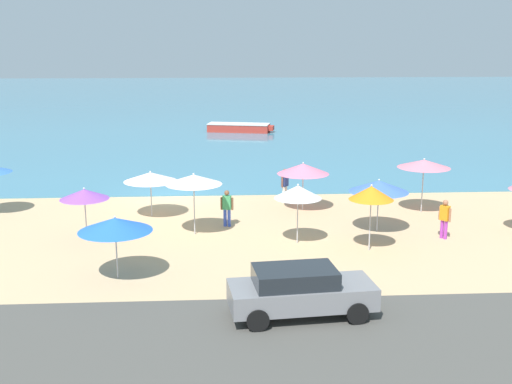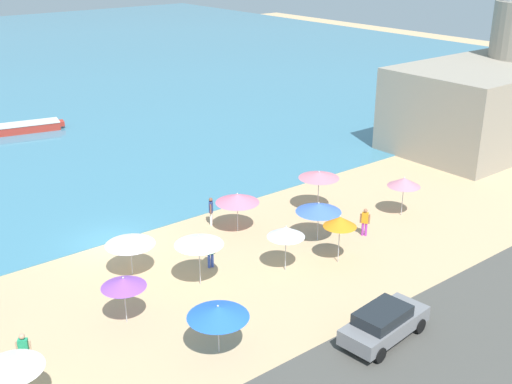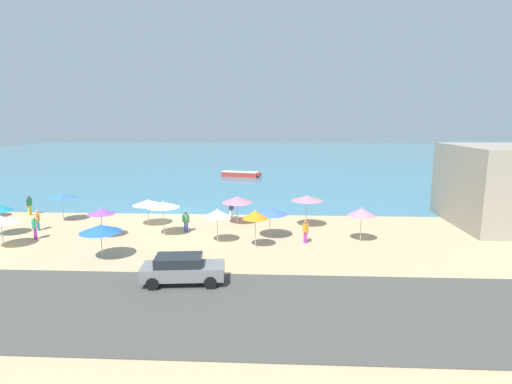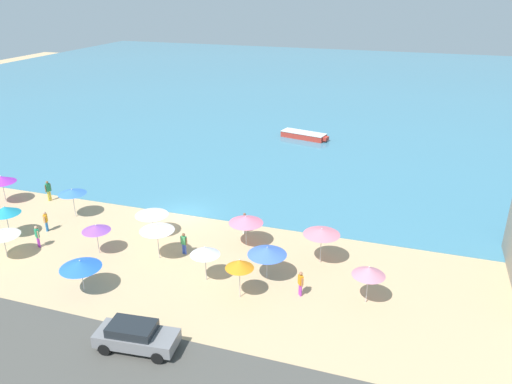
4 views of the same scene
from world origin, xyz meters
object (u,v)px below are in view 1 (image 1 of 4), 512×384
Objects in this scene: skiff_nearshore at (239,128)px; beach_umbrella_3 at (379,186)px; beach_umbrella_6 at (298,192)px; bather_3 at (445,217)px; beach_umbrella_0 at (424,164)px; beach_umbrella_9 at (115,224)px; beach_umbrella_10 at (303,169)px; beach_umbrella_4 at (194,180)px; beach_umbrella_5 at (84,194)px; bather_1 at (285,183)px; parked_car_1 at (300,291)px; beach_umbrella_1 at (150,177)px; bather_0 at (227,206)px; beach_umbrella_2 at (371,193)px.

beach_umbrella_3 is at bearing -81.14° from skiff_nearshore.
beach_umbrella_6 is at bearing -158.35° from beach_umbrella_3.
bather_3 is at bearing -25.64° from beach_umbrella_3.
beach_umbrella_0 reaches higher than beach_umbrella_9.
beach_umbrella_3 is 1.01× the size of beach_umbrella_10.
beach_umbrella_4 reaches higher than beach_umbrella_6.
beach_umbrella_0 reaches higher than beach_umbrella_5.
bather_1 is (-6.23, 2.38, -1.38)m from beach_umbrella_0.
beach_umbrella_6 reaches higher than bather_1.
beach_umbrella_3 is 1.47× the size of bather_1.
parked_car_1 reaches higher than skiff_nearshore.
beach_umbrella_3 is 1.12× the size of beach_umbrella_5.
bather_0 is at bearing -28.07° from beach_umbrella_1.
beach_umbrella_4 is 1.54× the size of bather_1.
bather_3 is (10.19, -1.23, -1.43)m from beach_umbrella_4.
beach_umbrella_9 is 7.24m from bather_0.
beach_umbrella_3 is at bearing 154.36° from bather_3.
beach_umbrella_0 is at bearing 55.29° from beach_umbrella_2.
skiff_nearshore is at bearing 94.41° from beach_umbrella_10.
beach_umbrella_9 is at bearing -98.63° from skiff_nearshore.
beach_umbrella_1 is 3.62m from beach_umbrella_4.
beach_umbrella_1 is 10.43m from beach_umbrella_2.
beach_umbrella_0 is 1.17× the size of beach_umbrella_5.
bather_3 is (8.82, -2.32, 0.01)m from bather_0.
beach_umbrella_5 is 0.90× the size of beach_umbrella_10.
beach_umbrella_10 is (5.02, 3.65, -0.33)m from beach_umbrella_4.
beach_umbrella_2 is 1.54× the size of bather_1.
beach_umbrella_6 is at bearing -5.24° from beach_umbrella_5.
beach_umbrella_5 is 14.55m from bather_3.
beach_umbrella_10 is at bearing -85.59° from skiff_nearshore.
beach_umbrella_4 is 6.22m from beach_umbrella_10.
bather_1 is 0.39× the size of parked_car_1.
beach_umbrella_10 is (-2.70, 3.70, 0.05)m from beach_umbrella_3.
beach_umbrella_2 is at bearing -73.97° from beach_umbrella_10.
bather_3 is at bearing -18.71° from beach_umbrella_1.
beach_umbrella_5 reaches higher than bather_0.
beach_umbrella_2 reaches higher than bather_3.
beach_umbrella_6 reaches higher than beach_umbrella_9.
beach_umbrella_2 is at bearing -21.82° from beach_umbrella_6.
beach_umbrella_5 reaches higher than bather_1.
beach_umbrella_4 is 6.97m from bather_1.
beach_umbrella_10 reaches higher than bather_1.
beach_umbrella_10 reaches higher than beach_umbrella_5.
beach_umbrella_4 is 2.27m from bather_0.
beach_umbrella_5 is (-2.25, -3.62, 0.09)m from beach_umbrella_1.
beach_umbrella_0 is 1.05× the size of beach_umbrella_10.
beach_umbrella_4 is 1.05× the size of beach_umbrella_9.
beach_umbrella_3 is at bearing -10.11° from bather_0.
beach_umbrella_4 is 10.36m from bather_3.
beach_umbrella_0 is at bearing 13.58° from beach_umbrella_5.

